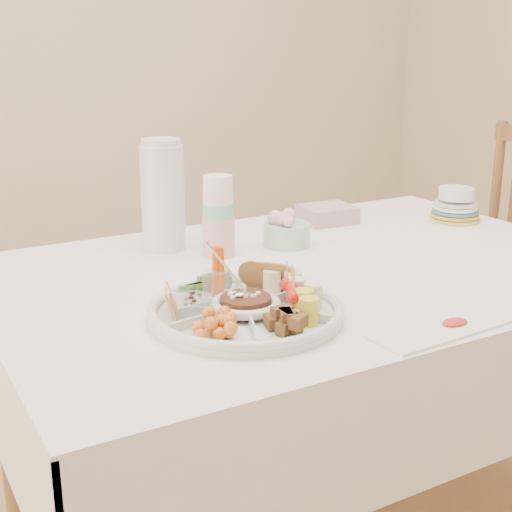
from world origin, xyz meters
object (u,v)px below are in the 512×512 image
thermos (163,194)px  plate_stack (456,205)px  party_tray (246,308)px  dining_table (310,407)px

thermos → plate_stack: thermos is taller
thermos → plate_stack: size_ratio=1.94×
party_tray → dining_table: bearing=34.9°
party_tray → thermos: size_ratio=1.30×
thermos → plate_stack: (0.88, -0.16, -0.10)m
thermos → dining_table: bearing=-52.7°
plate_stack → thermos: bearing=170.0°
party_tray → plate_stack: bearing=22.2°
party_tray → plate_stack: plate_stack is taller
dining_table → party_tray: (-0.30, -0.21, 0.40)m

